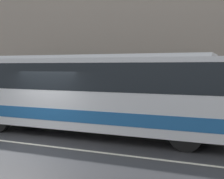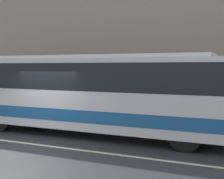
# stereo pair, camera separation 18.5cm
# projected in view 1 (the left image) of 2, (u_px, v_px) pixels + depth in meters

# --- Properties ---
(ground_plane) EXTENTS (60.00, 60.00, 0.00)m
(ground_plane) POSITION_uv_depth(u_px,v_px,m) (30.00, 144.00, 10.79)
(ground_plane) COLOR #2D2D30
(sidewalk) EXTENTS (60.00, 2.88, 0.16)m
(sidewalk) POSITION_uv_depth(u_px,v_px,m) (98.00, 118.00, 15.77)
(sidewalk) COLOR #A09E99
(sidewalk) RESTS_ON ground_plane
(building_facade) EXTENTS (60.00, 0.35, 12.55)m
(building_facade) POSITION_uv_depth(u_px,v_px,m) (111.00, 4.00, 16.77)
(building_facade) COLOR gray
(building_facade) RESTS_ON ground_plane
(lane_stripe) EXTENTS (54.00, 0.14, 0.01)m
(lane_stripe) POSITION_uv_depth(u_px,v_px,m) (30.00, 144.00, 10.79)
(lane_stripe) COLOR beige
(lane_stripe) RESTS_ON ground_plane
(transit_bus) EXTENTS (11.62, 2.49, 3.12)m
(transit_bus) POSITION_uv_depth(u_px,v_px,m) (84.00, 90.00, 12.38)
(transit_bus) COLOR silver
(transit_bus) RESTS_ON ground_plane
(pedestrian_waiting) EXTENTS (0.36, 0.36, 1.62)m
(pedestrian_waiting) POSITION_uv_depth(u_px,v_px,m) (65.00, 102.00, 15.45)
(pedestrian_waiting) COLOR #333338
(pedestrian_waiting) RESTS_ON sidewalk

